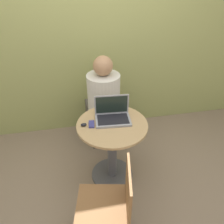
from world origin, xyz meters
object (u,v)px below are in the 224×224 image
object	(u,v)px
laptop	(113,115)
chair_empty	(111,207)
person_seated	(103,107)
cell_phone	(92,124)

from	to	relation	value
laptop	chair_empty	size ratio (longest dim) A/B	0.43
chair_empty	person_seated	distance (m)	1.35
cell_phone	chair_empty	bearing A→B (deg)	-85.82
laptop	chair_empty	distance (m)	0.83
cell_phone	person_seated	bearing A→B (deg)	72.34
chair_empty	person_seated	size ratio (longest dim) A/B	0.71
cell_phone	laptop	bearing A→B (deg)	15.27
person_seated	chair_empty	bearing A→B (deg)	-96.71
laptop	chair_empty	world-z (taller)	laptop
laptop	chair_empty	bearing A→B (deg)	-102.38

